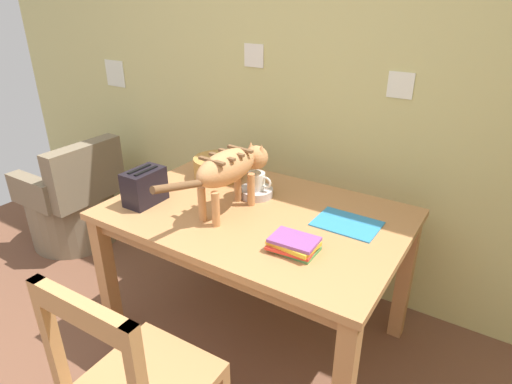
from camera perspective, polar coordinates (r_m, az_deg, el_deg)
The scene contains 10 objects.
wall_rear at distance 2.51m, azimuth 6.58°, elevation 14.81°, with size 5.13×0.11×2.50m.
dining_table at distance 2.08m, azimuth -0.00°, elevation -4.65°, with size 1.38×0.92×0.75m.
cat at distance 1.96m, azimuth -3.37°, elevation 3.17°, with size 0.17×0.71×0.30m.
saucer_bowl at distance 2.18m, azimuth 0.02°, elevation -0.02°, with size 0.17×0.17×0.04m, color #C0B4B7.
coffee_mug at distance 2.15m, azimuth 0.09°, elevation 1.48°, with size 0.13×0.09×0.09m.
magazine at distance 1.97m, azimuth 11.91°, elevation -4.11°, with size 0.28×0.21×0.01m, color #2E88C7.
book_stack at distance 1.73m, azimuth 4.98°, elevation -6.91°, with size 0.20×0.15×0.06m.
wicker_basket at distance 2.39m, azimuth -5.00°, elevation 3.28°, with size 0.27×0.27×0.11m.
toaster at distance 2.15m, azimuth -14.49°, elevation 0.70°, with size 0.12×0.20×0.18m.
wicker_armchair at distance 3.38m, azimuth -22.84°, elevation -1.79°, with size 0.60×0.60×0.78m.
Camera 1 is at (1.08, -0.04, 1.70)m, focal length 30.31 mm.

